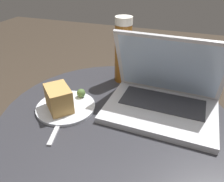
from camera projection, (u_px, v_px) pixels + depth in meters
name	position (u px, v px, depth m)	size (l,w,h in m)	color
table	(115.00, 149.00, 0.72)	(0.67, 0.67, 0.57)	black
laptop	(163.00, 96.00, 0.65)	(0.33, 0.24, 0.23)	silver
beer_glass	(123.00, 50.00, 0.77)	(0.06, 0.06, 0.23)	brown
snack_plate	(62.00, 101.00, 0.66)	(0.18, 0.18, 0.08)	silver
fork	(62.00, 117.00, 0.63)	(0.07, 0.20, 0.00)	silver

